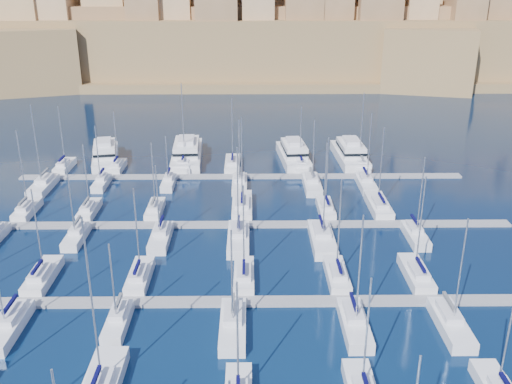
{
  "coord_description": "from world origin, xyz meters",
  "views": [
    {
      "loc": [
        1.68,
        -70.38,
        37.05
      ],
      "look_at": [
        2.53,
        6.0,
        7.18
      ],
      "focal_mm": 40.0,
      "sensor_mm": 36.0,
      "label": 1
    }
  ],
  "objects_px": {
    "motor_yacht_c": "(294,154)",
    "motor_yacht_d": "(350,153)",
    "motor_yacht_b": "(187,152)",
    "motor_yacht_a": "(105,154)"
  },
  "relations": [
    {
      "from": "motor_yacht_c",
      "to": "motor_yacht_d",
      "type": "xyz_separation_m",
      "value": [
        11.72,
        0.34,
        0.0
      ]
    },
    {
      "from": "motor_yacht_b",
      "to": "motor_yacht_c",
      "type": "relative_size",
      "value": 1.15
    },
    {
      "from": "motor_yacht_a",
      "to": "motor_yacht_d",
      "type": "relative_size",
      "value": 0.98
    },
    {
      "from": "motor_yacht_a",
      "to": "motor_yacht_c",
      "type": "distance_m",
      "value": 38.67
    },
    {
      "from": "motor_yacht_a",
      "to": "motor_yacht_b",
      "type": "xyz_separation_m",
      "value": [
        16.61,
        1.29,
        0.0
      ]
    },
    {
      "from": "motor_yacht_a",
      "to": "motor_yacht_d",
      "type": "xyz_separation_m",
      "value": [
        50.39,
        0.39,
        -0.0
      ]
    },
    {
      "from": "motor_yacht_b",
      "to": "motor_yacht_d",
      "type": "height_order",
      "value": "same"
    },
    {
      "from": "motor_yacht_a",
      "to": "motor_yacht_d",
      "type": "height_order",
      "value": "same"
    },
    {
      "from": "motor_yacht_d",
      "to": "motor_yacht_c",
      "type": "bearing_deg",
      "value": -178.36
    },
    {
      "from": "motor_yacht_a",
      "to": "motor_yacht_c",
      "type": "height_order",
      "value": "same"
    }
  ]
}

